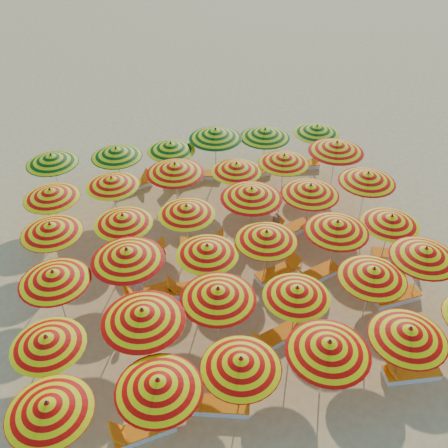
{
  "coord_description": "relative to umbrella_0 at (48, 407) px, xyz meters",
  "views": [
    {
      "loc": [
        -3.79,
        -13.63,
        13.03
      ],
      "look_at": [
        0.0,
        0.5,
        1.6
      ],
      "focal_mm": 40.0,
      "sensor_mm": 36.0,
      "label": 1
    }
  ],
  "objects": [
    {
      "name": "ground",
      "position": [
        6.16,
        5.95,
        -2.04
      ],
      "size": [
        120.0,
        120.0,
        0.0
      ],
      "primitive_type": "plane",
      "color": "#E4B365",
      "rests_on": "ground"
    },
    {
      "name": "umbrella_0",
      "position": [
        0.0,
        0.0,
        0.0
      ],
      "size": [
        2.89,
        2.89,
        2.32
      ],
      "color": "silver",
      "rests_on": "ground"
    },
    {
      "name": "umbrella_1",
      "position": [
        2.69,
        -0.12,
        0.08
      ],
      "size": [
        3.02,
        3.02,
        2.42
      ],
      "color": "silver",
      "rests_on": "ground"
    },
    {
      "name": "umbrella_2",
      "position": [
        4.9,
        0.01,
        0.01
      ],
      "size": [
        2.39,
        2.39,
        2.34
      ],
      "color": "silver",
      "rests_on": "ground"
    },
    {
      "name": "umbrella_3",
      "position": [
        7.3,
        -0.19,
        0.14
      ],
      "size": [
        2.76,
        2.76,
        2.49
      ],
      "color": "silver",
      "rests_on": "ground"
    },
    {
      "name": "umbrella_4",
      "position": [
        9.7,
        -0.27,
        0.04
      ],
      "size": [
        2.85,
        2.85,
        2.37
      ],
      "color": "silver",
      "rests_on": "ground"
    },
    {
      "name": "umbrella_6",
      "position": [
        -0.07,
        2.17,
        -0.07
      ],
      "size": [
        2.76,
        2.76,
        2.24
      ],
      "color": "silver",
      "rests_on": "ground"
    },
    {
      "name": "umbrella_7",
      "position": [
        2.61,
        2.14,
        0.24
      ],
      "size": [
        2.77,
        2.77,
        2.6
      ],
      "color": "silver",
      "rests_on": "ground"
    },
    {
      "name": "umbrella_8",
      "position": [
        4.92,
        2.49,
        0.14
      ],
      "size": [
        2.74,
        2.74,
        2.48
      ],
      "color": "silver",
      "rests_on": "ground"
    },
    {
      "name": "umbrella_9",
      "position": [
        7.33,
        2.14,
        -0.08
      ],
      "size": [
        2.46,
        2.46,
        2.24
      ],
      "color": "silver",
      "rests_on": "ground"
    },
    {
      "name": "umbrella_10",
      "position": [
        9.93,
        2.19,
        0.02
      ],
      "size": [
        2.53,
        2.53,
        2.35
      ],
      "color": "silver",
      "rests_on": "ground"
    },
    {
      "name": "umbrella_11",
      "position": [
        12.01,
        2.56,
        0.08
      ],
      "size": [
        2.87,
        2.87,
        2.42
      ],
      "color": "silver",
      "rests_on": "ground"
    },
    {
      "name": "umbrella_12",
      "position": [
        0.14,
        4.6,
        0.08
      ],
      "size": [
        2.49,
        2.49,
        2.41
      ],
      "color": "silver",
      "rests_on": "ground"
    },
    {
      "name": "umbrella_13",
      "position": [
        2.48,
        4.88,
        0.23
      ],
      "size": [
        2.82,
        2.82,
        2.58
      ],
      "color": "silver",
      "rests_on": "ground"
    },
    {
      "name": "umbrella_14",
      "position": [
        5.12,
        4.73,
        -0.04
      ],
      "size": [
        2.63,
        2.63,
        2.28
      ],
      "color": "silver",
      "rests_on": "ground"
    },
    {
      "name": "umbrella_15",
      "position": [
        7.25,
        4.83,
        0.03
      ],
      "size": [
        2.34,
        2.34,
        2.35
      ],
      "color": "silver",
      "rests_on": "ground"
    },
    {
      "name": "umbrella_16",
      "position": [
        9.79,
        4.59,
        0.12
      ],
      "size": [
        2.99,
        2.99,
        2.45
      ],
      "color": "silver",
      "rests_on": "ground"
    },
    {
      "name": "umbrella_17",
      "position": [
        11.98,
        4.63,
        -0.07
      ],
      "size": [
        2.16,
        2.16,
        2.25
      ],
      "color": "silver",
      "rests_on": "ground"
    },
    {
      "name": "umbrella_18",
      "position": [
        0.02,
        7.23,
        0.01
      ],
      "size": [
        2.23,
        2.23,
        2.34
      ],
      "color": "silver",
      "rests_on": "ground"
    },
    {
      "name": "umbrella_19",
      "position": [
        2.55,
        7.18,
        -0.04
      ],
      "size": [
        2.85,
        2.85,
        2.28
      ],
      "color": "silver",
      "rests_on": "ground"
    },
    {
      "name": "umbrella_20",
      "position": [
        4.9,
        7.14,
        -0.04
      ],
      "size": [
        2.57,
        2.57,
        2.28
      ],
      "color": "silver",
      "rests_on": "ground"
    },
    {
      "name": "umbrella_21",
      "position": [
        7.47,
        7.23,
        0.2
      ],
      "size": [
        2.54,
        2.54,
        2.55
      ],
      "color": "silver",
      "rests_on": "ground"
    },
    {
      "name": "umbrella_22",
      "position": [
        9.8,
        7.0,
        0.11
      ],
      "size": [
        3.03,
        3.03,
        2.44
      ],
      "color": "silver",
      "rests_on": "ground"
    },
    {
      "name": "umbrella_23",
      "position": [
        12.36,
        7.2,
        0.12
      ],
      "size": [
        2.58,
        2.58,
        2.46
      ],
      "color": "silver",
      "rests_on": "ground"
    },
    {
      "name": "umbrella_24",
      "position": [
        0.01,
        9.5,
        0.0
      ],
      "size": [
        2.61,
        2.61,
        2.33
      ],
      "color": "silver",
      "rests_on": "ground"
    },
    {
      "name": "umbrella_25",
      "position": [
        2.38,
        9.8,
        -0.04
      ],
      "size": [
        2.65,
        2.65,
        2.28
      ],
      "color": "silver",
      "rests_on": "ground"
    },
    {
      "name": "umbrella_26",
      "position": [
        4.97,
        9.76,
        0.2
      ],
      "size": [
        3.13,
        3.13,
        2.55
      ],
      "color": "silver",
      "rests_on": "ground"
    },
    {
      "name": "umbrella_27",
      "position": [
        7.55,
        9.58,
        -0.05
      ],
      "size": [
        2.63,
        2.63,
        2.26
      ],
      "color": "silver",
      "rests_on": "ground"
    },
    {
      "name": "umbrella_28",
      "position": [
        9.68,
        9.6,
        0.01
      ],
      "size": [
        2.85,
        2.85,
        2.34
      ],
      "color": "silver",
      "rests_on": "ground"
    },
    {
      "name": "umbrella_29",
      "position": [
        12.11,
        9.61,
        0.24
      ],
      "size": [
        2.6,
        2.6,
        2.6
      ],
      "color": "silver",
      "rests_on": "ground"
    },
    {
      "name": "umbrella_30",
      "position": [
        0.04,
        12.13,
        0.04
      ],
      "size": [
        2.82,
        2.82,
        2.37
      ],
      "color": "silver",
      "rests_on": "ground"
    },
    {
      "name": "umbrella_31",
      "position": [
        2.77,
        11.98,
        0.05
      ],
      "size": [
        2.82,
        2.82,
        2.39
      ],
      "color": "silver",
      "rests_on": "ground"
    },
    {
      "name": "umbrella_32",
      "position": [
        5.18,
        11.97,
        -0.02
      ],
      "size": [
        2.88,
        2.88,
        2.3
      ],
      "color": "silver",
      "rests_on": "ground"
    },
    {
      "name": "umbrella_33",
      "position": [
        7.29,
        12.15,
        0.25
      ],
      "size": [
        3.04,
        3.04,
        2.6
      ],
      "color": "silver",
      "rests_on": "ground"
    },
    {
      "name": "umbrella_34",
      "position": [
        9.57,
        11.84,
        0.13
      ],
      "size": [
        2.62,
        2.62,
        2.47
      ],
      "color": "silver",
      "rests_on": "ground"
    },
    {
      "name": "umbrella_35",
      "position": [
        12.16,
        11.81,
        -0.02
      ],
      "size": [
        2.83,
        2.83,
        2.3
      ],
      "color": "silver",
      "rests_on": "ground"
    },
    {
      "name": "lounger_0",
      "position": [
        2.09,
        -0.08,
        -1.89
      ],
      "size": [
        1.79,
        0.79,
        0.69
      ],
      "rotation": [
        0.0,
        0.0,
        3.26
      ],
      "color": "white",
      "rests_on": "ground"
    },
    {
      "name": "lounger_1",
      "position": [
        4.3,
        0.13,
        -1.89
      ],
      "size": [
        1.83,
        1.1,
        0.69
      ],
      "rotation": [
        0.0,
        0.0,
        2.82
      ],
      "color": "white",
      "rests_on": "ground"
    },
    {
      "name": "lounger_2",
      "position": [
        10.21,
        -0.31,
        -1.89
      ],
      "size": [
        1.79,
        0.8,
        0.69
      ],
      "rotation": [
        0.0,
        0.0,
        3.01
      ],
      "color": "white",
      "rests_on": "ground"
    },
    {
      "name": "lounger_4",
      "position": [
        6.73,
        2.02,
        -1.89
      ],
      "size": [
        1.83,
        1.06,
        0.69
      ],
      "rotation": [
        0.0,
        0.0,
        3.44
      ],
      "color": "white",
      "rests_on": "ground"
    },
    {
      "name": "lounger_5",
      "position": [
        11.41,
        2.62,
        -1.89
      ],
      "size": [
        1.76,
        0.67,
        0.69
      ],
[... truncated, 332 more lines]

